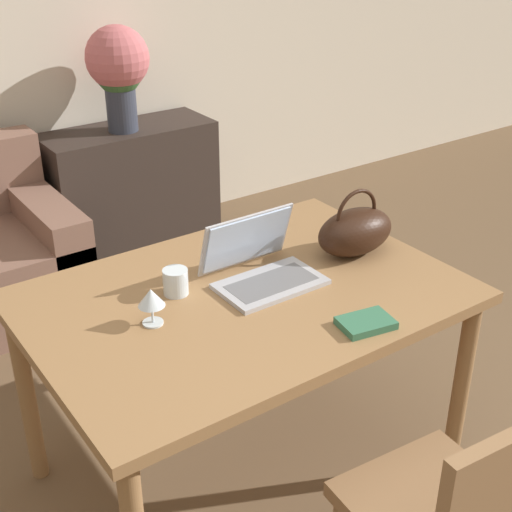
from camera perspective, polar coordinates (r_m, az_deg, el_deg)
name	(u,v)px	position (r m, az deg, el deg)	size (l,w,h in m)	color
dining_table	(244,314)	(2.38, -0.95, -4.66)	(1.39, 0.98, 0.78)	olive
sideboard	(132,187)	(4.35, -9.92, 5.46)	(1.00, 0.40, 0.73)	#332823
laptop	(259,263)	(2.39, 0.25, -0.55)	(0.35, 0.29, 0.22)	#ADADB2
drinking_glass	(176,282)	(2.32, -6.45, -2.06)	(0.08, 0.08, 0.09)	silver
wine_glass	(151,299)	(2.15, -8.39, -3.43)	(0.08, 0.08, 0.12)	silver
handbag	(355,231)	(2.57, 7.95, 2.00)	(0.31, 0.18, 0.25)	black
flower_vase	(118,67)	(4.09, -10.98, 14.63)	(0.35, 0.35, 0.58)	#333847
book	(366,323)	(2.18, 8.78, -5.32)	(0.18, 0.14, 0.02)	#336B4C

